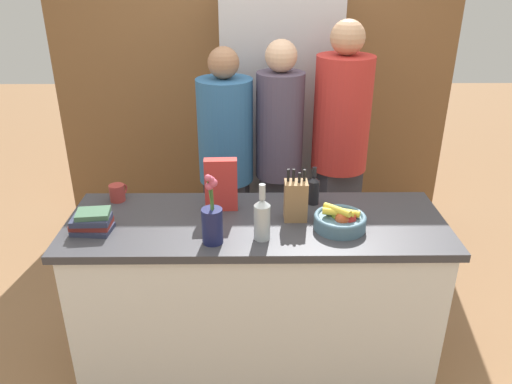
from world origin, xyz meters
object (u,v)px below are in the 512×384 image
flower_vase (212,221)px  person_in_blue (279,154)px  cereal_box (221,185)px  person_in_red_tee (340,146)px  coffee_mug (118,193)px  bottle_oil (262,218)px  book_stack (92,222)px  person_at_sink (226,161)px  refrigerator (278,126)px  bottle_vinegar (313,189)px  fruit_bowl (340,219)px  knife_block (296,200)px

flower_vase → person_in_blue: (0.36, 0.99, -0.06)m
cereal_box → person_in_red_tee: size_ratio=0.16×
coffee_mug → bottle_oil: bottle_oil is taller
book_stack → person_in_blue: (0.94, 0.88, 0.01)m
person_at_sink → refrigerator: bearing=68.5°
bottle_vinegar → person_at_sink: (-0.49, 0.58, -0.06)m
bottle_vinegar → fruit_bowl: bearing=-70.0°
person_in_red_tee → book_stack: bearing=-171.1°
flower_vase → book_stack: size_ratio=1.76×
person_in_blue → book_stack: bearing=-127.1°
refrigerator → cereal_box: (-0.35, -1.24, 0.07)m
refrigerator → cereal_box: refrigerator is taller
person_at_sink → fruit_bowl: bearing=-46.0°
fruit_bowl → person_at_sink: person_at_sink is taller
fruit_bowl → cereal_box: bearing=159.9°
fruit_bowl → bottle_vinegar: bottle_vinegar is taller
cereal_box → bottle_oil: 0.37m
refrigerator → person_at_sink: refrigerator is taller
refrigerator → fruit_bowl: size_ratio=7.53×
refrigerator → person_at_sink: 0.70m
book_stack → flower_vase: bearing=-10.7°
fruit_bowl → coffee_mug: bearing=164.4°
flower_vase → person_in_red_tee: size_ratio=0.20×
coffee_mug → bottle_oil: bearing=-28.4°
cereal_box → refrigerator: bearing=74.1°
person_in_blue → person_in_red_tee: bearing=9.7°
bottle_oil → person_in_red_tee: bearing=62.0°
book_stack → refrigerator: bearing=56.9°
bottle_vinegar → bottle_oil: bearing=-127.2°
coffee_mug → person_at_sink: (0.56, 0.53, -0.03)m
refrigerator → book_stack: bearing=-123.1°
person_in_red_tee → cereal_box: bearing=-162.4°
knife_block → fruit_bowl: bearing=-25.7°
cereal_box → person_at_sink: 0.65m
person_at_sink → person_in_red_tee: 0.73m
fruit_bowl → flower_vase: size_ratio=0.73×
cereal_box → person_in_red_tee: person_in_red_tee is taller
book_stack → fruit_bowl: bearing=0.8°
bottle_oil → person_in_blue: bearing=82.3°
person_in_blue → person_in_red_tee: person_in_red_tee is taller
person_in_blue → fruit_bowl: bearing=-64.2°
person_in_blue → flower_vase: bearing=-100.1°
person_in_blue → bottle_oil: bearing=-88.0°
coffee_mug → book_stack: book_stack is taller
person_in_red_tee → coffee_mug: bearing=178.2°
person_in_red_tee → fruit_bowl: bearing=-123.5°
flower_vase → coffee_mug: bearing=140.5°
fruit_bowl → bottle_oil: bearing=-166.1°
refrigerator → bottle_vinegar: (0.13, -1.18, 0.02)m
knife_block → person_in_blue: bearing=93.1°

